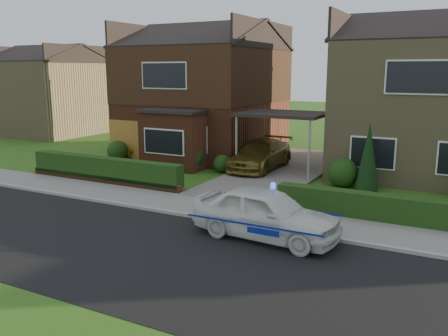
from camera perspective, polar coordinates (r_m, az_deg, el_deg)
The scene contains 23 objects.
ground at distance 12.97m, azimuth -10.68°, elevation -9.62°, with size 120.00×120.00×0.00m, color #275316.
road at distance 12.97m, azimuth -10.68°, elevation -9.62°, with size 60.00×6.00×0.02m, color black.
kerb at distance 15.31m, azimuth -3.62°, elevation -5.84°, with size 60.00×0.16×0.12m, color #9E9993.
sidewalk at distance 16.18m, azimuth -1.69°, elevation -4.88°, with size 60.00×2.00×0.10m, color slate.
driveway at distance 22.27m, azimuth 6.99°, elevation -0.31°, with size 3.80×12.00×0.12m, color #666059.
house_left at distance 26.90m, azimuth -2.34°, elevation 9.89°, with size 7.50×9.53×7.25m.
house_right at distance 23.51m, azimuth 23.40°, elevation 8.32°, with size 7.50×8.06×7.25m.
carport_link at distance 21.84m, azimuth 7.12°, elevation 6.34°, with size 3.80×3.00×2.77m.
garage_door at distance 25.29m, azimuth -11.62°, elevation 3.26°, with size 2.20×0.10×2.10m, color olive.
dwarf_wall at distance 20.40m, azimuth -14.39°, elevation -1.37°, with size 7.70×0.25×0.36m, color brown.
hedge_left at distance 20.55m, azimuth -14.08°, elevation -1.77°, with size 7.50×0.55×0.90m, color #173310.
hedge_right at distance 15.60m, azimuth 19.77°, elevation -6.42°, with size 7.50×0.55×0.80m, color #173310.
shrub_left_far at distance 25.18m, azimuth -12.68°, elevation 2.00°, with size 1.08×1.08×1.08m, color #173310.
shrub_left_mid at distance 22.38m, azimuth -4.16°, elevation 1.37°, with size 1.32×1.32×1.32m, color #173310.
shrub_left_near at distance 21.90m, azimuth -0.17°, elevation 0.54°, with size 0.84×0.84×0.84m, color #173310.
shrub_right_near at distance 19.75m, azimuth 14.09°, elevation -0.53°, with size 1.20×1.20×1.20m, color #173310.
conifer_a at distance 19.23m, azimuth 16.95°, elevation 1.11°, with size 0.90×0.90×2.60m, color black.
neighbour_left at distance 37.57m, azimuth -19.99°, elevation 7.88°, with size 6.50×7.00×5.20m, color #95835B.
police_car at distance 13.38m, azimuth 5.04°, elevation -5.52°, with size 3.89×4.35×1.60m.
driveway_car at distance 22.28m, azimuth 4.41°, elevation 1.64°, with size 1.86×4.56×1.32m, color olive.
potted_plant_a at distance 23.00m, azimuth -19.09°, elevation 0.30°, with size 0.39×0.26×0.74m, color gray.
potted_plant_b at distance 24.09m, azimuth -11.29°, elevation 1.25°, with size 0.42×0.34×0.77m, color gray.
potted_plant_c at distance 18.93m, azimuth -5.51°, elevation -1.57°, with size 0.38×0.38×0.67m, color gray.
Camera 1 is at (7.58, -9.43, 4.68)m, focal length 38.00 mm.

